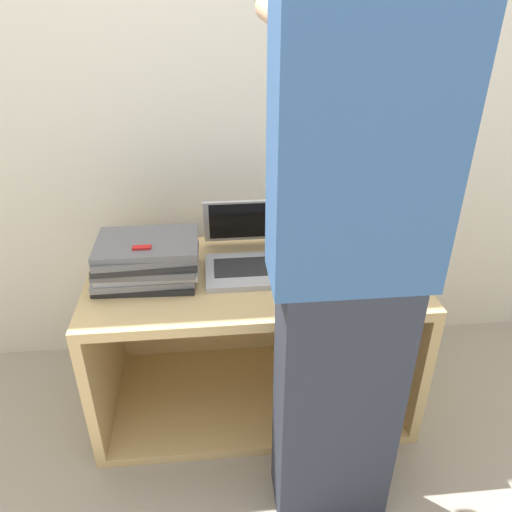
{
  "coord_description": "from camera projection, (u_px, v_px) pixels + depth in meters",
  "views": [
    {
      "loc": [
        -0.14,
        -1.21,
        1.53
      ],
      "look_at": [
        0.0,
        0.21,
        0.72
      ],
      "focal_mm": 35.0,
      "sensor_mm": 36.0,
      "label": 1
    }
  ],
  "objects": [
    {
      "name": "inventory_tag",
      "position": [
        142.0,
        248.0,
        1.62
      ],
      "size": [
        0.06,
        0.02,
        0.01
      ],
      "color": "red",
      "rests_on": "laptop_stack_left"
    },
    {
      "name": "person",
      "position": [
        350.0,
        261.0,
        1.23
      ],
      "size": [
        0.4,
        0.54,
        1.79
      ],
      "color": "#2D3342",
      "rests_on": "ground_plane"
    },
    {
      "name": "wall_back",
      "position": [
        243.0,
        77.0,
        1.83
      ],
      "size": [
        8.0,
        0.05,
        2.4
      ],
      "color": "silver",
      "rests_on": "ground_plane"
    },
    {
      "name": "cart",
      "position": [
        252.0,
        329.0,
        1.98
      ],
      "size": [
        1.17,
        0.6,
        0.6
      ],
      "color": "tan",
      "rests_on": "ground_plane"
    },
    {
      "name": "laptop_stack_right",
      "position": [
        356.0,
        257.0,
        1.79
      ],
      "size": [
        0.36,
        0.26,
        0.09
      ],
      "color": "#B7B7BC",
      "rests_on": "cart"
    },
    {
      "name": "laptop_stack_left",
      "position": [
        147.0,
        260.0,
        1.71
      ],
      "size": [
        0.36,
        0.25,
        0.15
      ],
      "color": "#232326",
      "rests_on": "cart"
    },
    {
      "name": "laptop_open",
      "position": [
        252.0,
        253.0,
        1.81
      ],
      "size": [
        0.34,
        0.35,
        0.23
      ],
      "color": "#B7B7BC",
      "rests_on": "cart"
    },
    {
      "name": "ground_plane",
      "position": [
        262.0,
        455.0,
        1.82
      ],
      "size": [
        12.0,
        12.0,
        0.0
      ],
      "primitive_type": "plane",
      "color": "#9E9384"
    }
  ]
}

